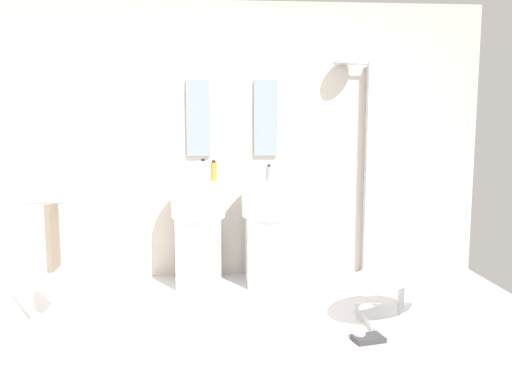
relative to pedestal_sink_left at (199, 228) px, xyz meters
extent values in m
cube|color=silver|center=(0.32, -1.29, -0.55)|extent=(4.80, 3.60, 0.04)
cube|color=beige|center=(0.32, 0.36, 0.77)|extent=(4.80, 0.10, 2.60)
cube|color=white|center=(0.00, 0.00, -0.21)|extent=(0.40, 0.40, 0.63)
cylinder|color=white|center=(0.00, 0.00, 0.27)|extent=(0.49, 0.49, 0.34)
cylinder|color=#B7BABF|center=(0.00, 0.13, 0.49)|extent=(0.02, 0.02, 0.10)
cube|color=white|center=(0.64, 0.00, -0.21)|extent=(0.40, 0.40, 0.63)
cylinder|color=white|center=(0.64, 0.00, 0.27)|extent=(0.49, 0.49, 0.34)
cylinder|color=#B7BABF|center=(0.64, 0.13, 0.49)|extent=(0.02, 0.02, 0.10)
cube|color=#8C9EA8|center=(0.00, 0.29, 0.99)|extent=(0.22, 0.03, 0.71)
cube|color=#8C9EA8|center=(0.64, 0.29, 0.99)|extent=(0.22, 0.03, 0.71)
cube|color=#B7BABF|center=(1.67, 0.24, 0.50)|extent=(0.14, 0.08, 2.05)
cylinder|color=#B7BABF|center=(1.52, 0.22, 1.50)|extent=(0.30, 0.02, 0.02)
cylinder|color=#B7BABF|center=(1.37, 0.19, 1.50)|extent=(0.24, 0.24, 0.02)
cube|color=#B7BABF|center=(1.53, -1.05, -0.50)|extent=(0.56, 0.50, 0.06)
cylinder|color=#B7BABF|center=(1.53, -1.05, -0.33)|extent=(0.05, 0.05, 0.34)
torus|color=white|center=(1.53, -1.05, -0.13)|extent=(1.10, 1.10, 0.49)
cylinder|color=#B7BABF|center=(-1.22, -0.84, -0.05)|extent=(0.03, 0.03, 0.95)
cylinder|color=#B7BABF|center=(-1.04, -0.84, 0.37)|extent=(0.36, 0.02, 0.02)
cube|color=gray|center=(-1.04, -0.84, 0.12)|extent=(0.04, 0.22, 0.50)
cube|color=white|center=(0.99, -1.49, -0.52)|extent=(1.02, 0.83, 0.01)
cube|color=#38383D|center=(1.18, -1.40, -0.50)|extent=(0.23, 0.18, 0.03)
cylinder|color=white|center=(1.13, -1.37, -0.48)|extent=(0.09, 0.09, 0.08)
cylinder|color=white|center=(0.05, -0.13, 0.53)|extent=(0.06, 0.06, 0.18)
cylinder|color=black|center=(0.05, -0.13, 0.63)|extent=(0.03, 0.03, 0.02)
cylinder|color=#99999E|center=(0.62, -0.17, 0.50)|extent=(0.05, 0.05, 0.13)
cylinder|color=black|center=(0.62, -0.17, 0.58)|extent=(0.03, 0.03, 0.02)
cylinder|color=#C68C38|center=(0.14, -0.07, 0.52)|extent=(0.06, 0.06, 0.16)
cylinder|color=black|center=(0.14, -0.07, 0.61)|extent=(0.03, 0.03, 0.02)
camera|label=1|loc=(0.16, -4.78, 0.95)|focal=37.31mm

